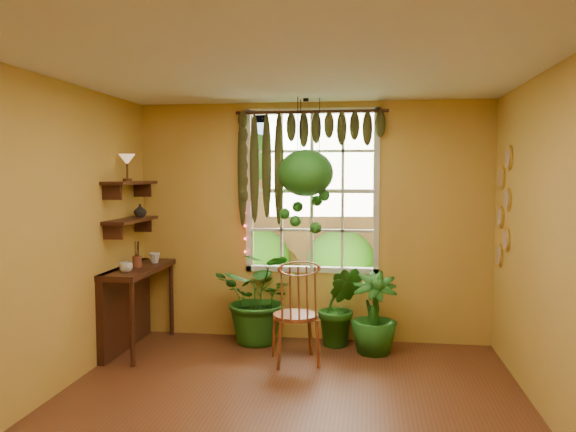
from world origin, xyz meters
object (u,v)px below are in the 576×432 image
(counter_ledge, at_px, (130,298))
(hanging_basket, at_px, (306,179))
(windsor_chair, at_px, (296,329))
(potted_plant_mid, at_px, (340,306))
(potted_plant_left, at_px, (261,297))

(counter_ledge, distance_m, hanging_basket, 2.30)
(counter_ledge, bearing_deg, hanging_basket, 10.04)
(windsor_chair, height_order, potted_plant_mid, windsor_chair)
(potted_plant_left, relative_size, potted_plant_mid, 1.18)
(potted_plant_left, height_order, potted_plant_mid, potted_plant_left)
(potted_plant_mid, bearing_deg, potted_plant_left, -179.29)
(potted_plant_mid, distance_m, hanging_basket, 1.45)
(potted_plant_left, height_order, hanging_basket, hanging_basket)
(counter_ledge, height_order, windsor_chair, windsor_chair)
(counter_ledge, xyz_separation_m, windsor_chair, (1.85, -0.23, -0.20))
(windsor_chair, relative_size, potted_plant_left, 1.16)
(windsor_chair, height_order, potted_plant_left, windsor_chair)
(potted_plant_left, bearing_deg, counter_ledge, -163.80)
(windsor_chair, relative_size, hanging_basket, 0.83)
(counter_ledge, bearing_deg, potted_plant_left, 16.20)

